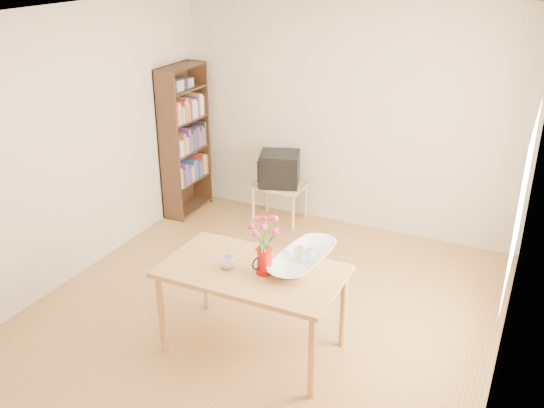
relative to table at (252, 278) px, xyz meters
The scene contains 11 objects.
room 0.76m from the table, 108.24° to the left, with size 4.50×4.50×4.50m.
table is the anchor object (origin of this frame).
tv_stand 2.53m from the table, 110.00° to the left, with size 0.60×0.45×0.46m.
bookshelf 2.94m from the table, 133.11° to the left, with size 0.28×0.70×1.80m.
pitcher 0.21m from the table, ahead, with size 0.14×0.21×0.21m.
flowers 0.45m from the table, ahead, with size 0.23×0.23×0.33m, color #F23864, non-canonical shape.
mug 0.24m from the table, 161.77° to the right, with size 0.12×0.12×0.09m, color white.
bowl 0.52m from the table, 39.36° to the left, with size 0.51×0.51×0.48m, color white.
teacup_a 0.47m from the table, 43.17° to the left, with size 0.08×0.08×0.07m, color white.
teacup_b 0.54m from the table, 37.73° to the left, with size 0.08×0.08×0.07m, color white.
television 2.53m from the table, 109.90° to the left, with size 0.55×0.53×0.39m.
Camera 1 is at (2.08, -4.05, 3.11)m, focal length 40.00 mm.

